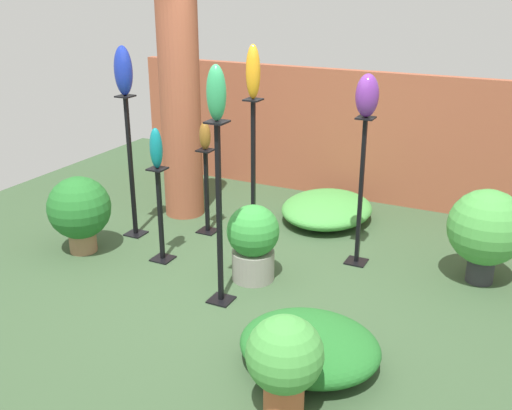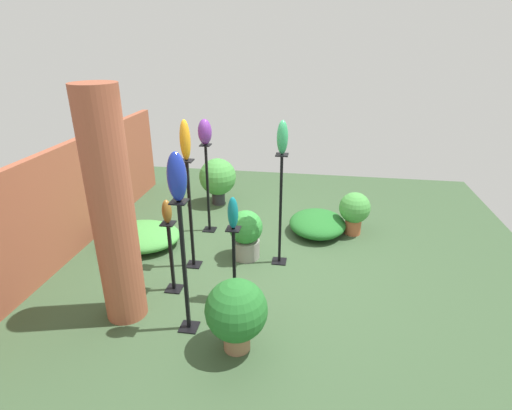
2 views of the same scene
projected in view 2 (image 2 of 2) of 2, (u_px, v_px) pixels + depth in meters
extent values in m
plane|color=#385133|center=(257.00, 260.00, 5.73)|extent=(8.00, 8.00, 0.00)
cube|color=#9E5138|center=(73.00, 198.00, 5.80)|extent=(5.60, 0.12, 1.60)
cylinder|color=#9E5138|center=(113.00, 212.00, 4.14)|extent=(0.45, 0.45, 2.58)
cube|color=black|center=(210.00, 229.00, 6.62)|extent=(0.20, 0.20, 0.01)
cube|color=black|center=(208.00, 189.00, 6.34)|extent=(0.04, 0.04, 1.45)
cube|color=black|center=(205.00, 145.00, 6.06)|extent=(0.16, 0.16, 0.02)
cube|color=black|center=(194.00, 264.00, 5.61)|extent=(0.20, 0.20, 0.01)
cube|color=black|center=(191.00, 216.00, 5.31)|extent=(0.04, 0.04, 1.53)
cube|color=black|center=(187.00, 161.00, 5.02)|extent=(0.16, 0.16, 0.02)
cube|color=black|center=(279.00, 261.00, 5.69)|extent=(0.20, 0.20, 0.01)
cube|color=black|center=(280.00, 211.00, 5.39)|extent=(0.04, 0.04, 1.59)
cube|color=black|center=(282.00, 155.00, 5.08)|extent=(0.16, 0.16, 0.02)
cube|color=black|center=(235.00, 297.00, 4.92)|extent=(0.20, 0.20, 0.01)
cube|color=black|center=(234.00, 264.00, 4.74)|extent=(0.04, 0.04, 0.95)
cube|color=black|center=(233.00, 229.00, 4.55)|extent=(0.16, 0.16, 0.01)
cube|color=black|center=(189.00, 327.00, 4.41)|extent=(0.20, 0.20, 0.01)
cube|color=black|center=(184.00, 269.00, 4.12)|extent=(0.04, 0.04, 1.52)
cube|color=black|center=(179.00, 202.00, 3.82)|extent=(0.16, 0.16, 0.02)
cube|color=black|center=(174.00, 289.00, 5.08)|extent=(0.20, 0.20, 0.01)
cube|color=black|center=(171.00, 257.00, 4.90)|extent=(0.04, 0.04, 0.94)
cube|color=black|center=(168.00, 223.00, 4.72)|extent=(0.16, 0.16, 0.01)
ellipsoid|color=#6B2D8C|center=(205.00, 132.00, 5.98)|extent=(0.21, 0.21, 0.39)
ellipsoid|color=orange|center=(185.00, 140.00, 4.91)|extent=(0.14, 0.13, 0.51)
ellipsoid|color=#2D9356|center=(282.00, 137.00, 4.99)|extent=(0.16, 0.14, 0.43)
ellipsoid|color=#0F727A|center=(233.00, 213.00, 4.48)|extent=(0.12, 0.12, 0.39)
ellipsoid|color=#192D9E|center=(177.00, 177.00, 3.72)|extent=(0.18, 0.19, 0.49)
ellipsoid|color=brown|center=(167.00, 212.00, 4.65)|extent=(0.12, 0.11, 0.29)
cylinder|color=#2D2D33|center=(218.00, 197.00, 7.62)|extent=(0.25, 0.25, 0.25)
sphere|color=#479942|center=(218.00, 177.00, 7.46)|extent=(0.69, 0.69, 0.69)
cylinder|color=#936B4C|center=(237.00, 340.00, 4.09)|extent=(0.27, 0.27, 0.21)
sphere|color=#236B28|center=(236.00, 310.00, 3.95)|extent=(0.63, 0.63, 0.63)
cylinder|color=#B25B38|center=(353.00, 226.00, 6.47)|extent=(0.26, 0.26, 0.25)
sphere|color=#479942|center=(355.00, 208.00, 6.34)|extent=(0.49, 0.49, 0.49)
cylinder|color=gray|center=(246.00, 248.00, 5.77)|extent=(0.39, 0.39, 0.28)
sphere|color=#338C38|center=(246.00, 227.00, 5.64)|extent=(0.48, 0.48, 0.48)
ellipsoid|color=#236B28|center=(317.00, 224.00, 6.49)|extent=(1.03, 0.91, 0.31)
ellipsoid|color=#479942|center=(141.00, 236.00, 6.11)|extent=(1.01, 1.20, 0.28)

